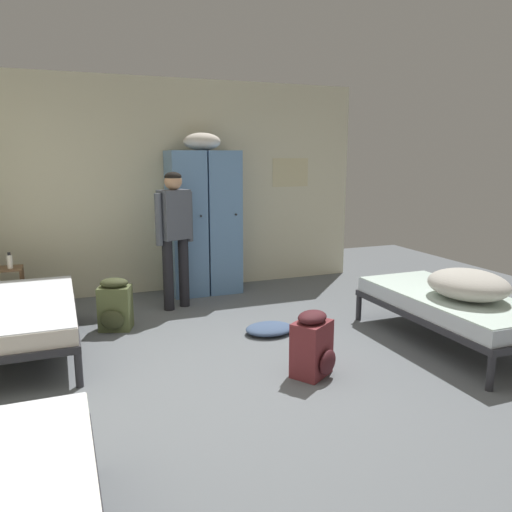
% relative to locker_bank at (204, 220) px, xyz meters
% --- Properties ---
extents(ground_plane, '(9.56, 9.56, 0.00)m').
position_rel_locker_bank_xyz_m(ground_plane, '(-0.21, -2.71, -0.97)').
color(ground_plane, slate).
extents(room_backdrop, '(5.01, 6.04, 2.76)m').
position_rel_locker_bank_xyz_m(room_backdrop, '(-1.56, -1.33, 0.41)').
color(room_backdrop, beige).
rests_on(room_backdrop, ground_plane).
extents(locker_bank, '(0.90, 0.55, 2.07)m').
position_rel_locker_bank_xyz_m(locker_bank, '(0.00, 0.00, 0.00)').
color(locker_bank, '#5B84B2').
rests_on(locker_bank, ground_plane).
extents(shelf_unit, '(0.38, 0.30, 0.57)m').
position_rel_locker_bank_xyz_m(shelf_unit, '(-2.36, -0.26, -0.62)').
color(shelf_unit, brown).
rests_on(shelf_unit, ground_plane).
extents(bed_right, '(0.90, 1.90, 0.49)m').
position_rel_locker_bank_xyz_m(bed_right, '(1.68, -2.68, -0.59)').
color(bed_right, '#28282D').
rests_on(bed_right, ground_plane).
extents(bed_left_rear, '(0.90, 1.90, 0.49)m').
position_rel_locker_bank_xyz_m(bed_left_rear, '(-2.11, -1.45, -0.59)').
color(bed_left_rear, '#28282D').
rests_on(bed_left_rear, ground_plane).
extents(bedding_heap, '(0.67, 0.77, 0.27)m').
position_rel_locker_bank_xyz_m(bedding_heap, '(1.71, -2.85, -0.35)').
color(bedding_heap, '#B7B2A8').
rests_on(bedding_heap, bed_right).
extents(person_traveler, '(0.48, 0.32, 1.61)m').
position_rel_locker_bank_xyz_m(person_traveler, '(-0.51, -0.58, -0.00)').
color(person_traveler, black).
rests_on(person_traveler, ground_plane).
extents(lotion_bottle, '(0.06, 0.06, 0.18)m').
position_rel_locker_bank_xyz_m(lotion_bottle, '(-2.29, -0.30, -0.32)').
color(lotion_bottle, white).
rests_on(lotion_bottle, shelf_unit).
extents(backpack_maroon, '(0.40, 0.41, 0.55)m').
position_rel_locker_bank_xyz_m(backpack_maroon, '(0.12, -2.85, -0.71)').
color(backpack_maroon, maroon).
rests_on(backpack_maroon, ground_plane).
extents(backpack_olive, '(0.38, 0.40, 0.55)m').
position_rel_locker_bank_xyz_m(backpack_olive, '(-1.27, -1.10, -0.71)').
color(backpack_olive, '#566038').
rests_on(backpack_olive, ground_plane).
extents(clothes_pile_denim, '(0.50, 0.39, 0.10)m').
position_rel_locker_bank_xyz_m(clothes_pile_denim, '(0.17, -1.80, -0.92)').
color(clothes_pile_denim, '#42567A').
rests_on(clothes_pile_denim, ground_plane).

